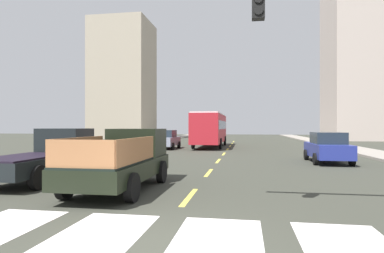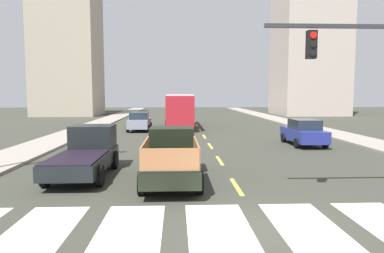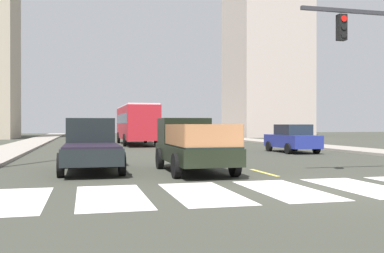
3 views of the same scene
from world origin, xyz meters
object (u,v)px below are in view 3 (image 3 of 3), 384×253
sedan_near_left (292,138)px  pickup_stakebed (191,146)px  sedan_far (93,136)px  pickup_dark (91,146)px  city_bus (136,122)px

sedan_near_left → pickup_stakebed: bearing=-131.7°
sedan_near_left → sedan_far: 15.19m
pickup_dark → city_bus: 21.13m
pickup_dark → sedan_near_left: (12.14, 7.81, -0.06)m
pickup_stakebed → city_bus: bearing=90.2°
pickup_stakebed → sedan_near_left: (8.56, 8.99, -0.08)m
sedan_near_left → city_bus: bearing=123.9°
pickup_dark → sedan_near_left: 14.43m
sedan_far → pickup_dark: bearing=-90.3°
pickup_dark → sedan_near_left: size_ratio=1.18×
pickup_stakebed → sedan_far: bearing=101.3°
pickup_dark → city_bus: bearing=80.7°
pickup_stakebed → sedan_near_left: bearing=47.9°
city_bus → sedan_far: size_ratio=2.45×
sedan_near_left → pickup_dark: bearing=-145.3°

